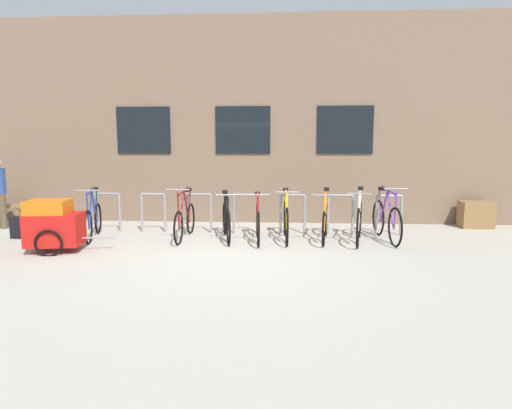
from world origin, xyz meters
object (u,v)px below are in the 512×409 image
object	(u,v)px
bicycle_black	(226,221)
bicycle_orange	(325,221)
bicycle_maroon	(185,220)
bicycle_yellow	(286,220)
bicycle_purple	(386,220)
planter_box	(476,215)
bike_trailer	(54,225)
bicycle_red	(258,222)
bicycle_blue	(93,220)
bicycle_white	(359,221)
backpack	(19,227)

from	to	relation	value
bicycle_black	bicycle_orange	distance (m)	1.96
bicycle_maroon	bicycle_yellow	bearing A→B (deg)	0.53
bicycle_purple	planter_box	xyz separation A→B (m)	(2.36, 1.43, -0.11)
bicycle_maroon	bicycle_yellow	distance (m)	2.03
bicycle_yellow	bike_trailer	bearing A→B (deg)	-163.35
bicycle_purple	bicycle_yellow	bearing A→B (deg)	-177.71
bicycle_black	bicycle_red	world-z (taller)	bicycle_red
bicycle_purple	bicycle_orange	distance (m)	1.22
bicycle_black	bicycle_purple	distance (m)	3.18
bicycle_maroon	bicycle_purple	distance (m)	4.02
bicycle_orange	bicycle_yellow	bearing A→B (deg)	178.66
bicycle_yellow	bicycle_blue	bearing A→B (deg)	-178.69
bicycle_red	planter_box	distance (m)	5.16
planter_box	bicycle_yellow	bearing A→B (deg)	-160.88
bicycle_red	bike_trailer	bearing A→B (deg)	-162.87
bicycle_yellow	bicycle_red	distance (m)	0.57
bicycle_orange	bike_trailer	distance (m)	5.02
bicycle_maroon	bicycle_blue	xyz separation A→B (m)	(-1.86, -0.07, 0.00)
bicycle_maroon	bicycle_blue	distance (m)	1.86
bicycle_black	bicycle_white	bearing A→B (deg)	-1.69
bicycle_white	backpack	world-z (taller)	bicycle_white
bicycle_black	bicycle_orange	world-z (taller)	bicycle_orange
bicycle_maroon	bicycle_blue	bearing A→B (deg)	-177.84
bicycle_yellow	bike_trailer	size ratio (longest dim) A/B	1.19
bicycle_white	bike_trailer	bearing A→B (deg)	-168.54
bicycle_black	bicycle_purple	size ratio (longest dim) A/B	0.92
bicycle_maroon	bicycle_red	xyz separation A→B (m)	(1.48, -0.11, -0.00)
bicycle_white	bicycle_yellow	distance (m)	1.42
bicycle_black	bicycle_purple	world-z (taller)	bicycle_purple
bicycle_maroon	bike_trailer	world-z (taller)	bicycle_maroon
bicycle_white	bike_trailer	world-z (taller)	bicycle_white
bicycle_orange	backpack	size ratio (longest dim) A/B	3.74
bike_trailer	backpack	xyz separation A→B (m)	(-1.30, 1.02, -0.26)
bicycle_white	bicycle_orange	xyz separation A→B (m)	(-0.65, 0.09, -0.03)
bicycle_maroon	backpack	bearing A→B (deg)	-176.77
bicycle_black	bicycle_maroon	world-z (taller)	bicycle_maroon
bicycle_red	bicycle_white	bearing A→B (deg)	0.76
bicycle_white	bicycle_red	bearing A→B (deg)	-179.24
bicycle_black	bicycle_maroon	size ratio (longest dim) A/B	0.97
bicycle_white	bike_trailer	xyz separation A→B (m)	(-5.51, -1.12, 0.08)
bicycle_orange	bicycle_maroon	bearing A→B (deg)	-179.98
backpack	bicycle_purple	bearing A→B (deg)	7.66
bicycle_blue	planter_box	size ratio (longest dim) A/B	2.35
bicycle_orange	bike_trailer	bearing A→B (deg)	-166.08
bicycle_purple	bike_trailer	bearing A→B (deg)	-167.89
bicycle_purple	bicycle_white	bearing A→B (deg)	-161.73
bicycle_black	bicycle_maroon	distance (m)	0.84
bicycle_black	bicycle_red	xyz separation A→B (m)	(0.64, -0.10, -0.00)
bike_trailer	planter_box	size ratio (longest dim) A/B	2.12
bicycle_black	bike_trailer	bearing A→B (deg)	-157.64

